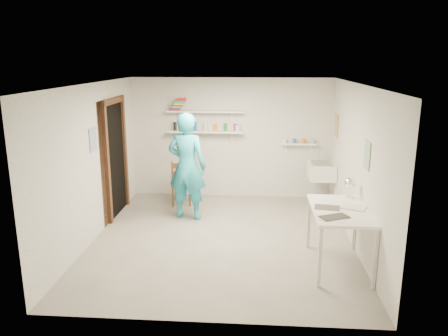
# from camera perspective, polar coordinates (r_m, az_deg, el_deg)

# --- Properties ---
(floor) EXTENTS (4.00, 4.50, 0.02)m
(floor) POSITION_cam_1_polar(r_m,az_deg,el_deg) (6.97, -0.24, -9.30)
(floor) COLOR slate
(floor) RESTS_ON ground
(ceiling) EXTENTS (4.00, 4.50, 0.02)m
(ceiling) POSITION_cam_1_polar(r_m,az_deg,el_deg) (6.40, -0.26, 11.00)
(ceiling) COLOR silver
(ceiling) RESTS_ON wall_back
(wall_back) EXTENTS (4.00, 0.02, 2.40)m
(wall_back) POSITION_cam_1_polar(r_m,az_deg,el_deg) (8.79, 0.88, 3.90)
(wall_back) COLOR silver
(wall_back) RESTS_ON ground
(wall_front) EXTENTS (4.00, 0.02, 2.40)m
(wall_front) POSITION_cam_1_polar(r_m,az_deg,el_deg) (4.43, -2.52, -6.51)
(wall_front) COLOR silver
(wall_front) RESTS_ON ground
(wall_left) EXTENTS (0.02, 4.50, 2.40)m
(wall_left) POSITION_cam_1_polar(r_m,az_deg,el_deg) (7.02, -16.84, 0.68)
(wall_left) COLOR silver
(wall_left) RESTS_ON ground
(wall_right) EXTENTS (0.02, 4.50, 2.40)m
(wall_right) POSITION_cam_1_polar(r_m,az_deg,el_deg) (6.73, 17.06, 0.11)
(wall_right) COLOR silver
(wall_right) RESTS_ON ground
(doorway_recess) EXTENTS (0.02, 0.90, 2.00)m
(doorway_recess) POSITION_cam_1_polar(r_m,az_deg,el_deg) (8.02, -13.98, 1.04)
(doorway_recess) COLOR black
(doorway_recess) RESTS_ON wall_left
(corridor_box) EXTENTS (1.40, 1.50, 2.10)m
(corridor_box) POSITION_cam_1_polar(r_m,az_deg,el_deg) (8.26, -18.69, 1.43)
(corridor_box) COLOR brown
(corridor_box) RESTS_ON ground
(door_lintel) EXTENTS (0.06, 1.05, 0.10)m
(door_lintel) POSITION_cam_1_polar(r_m,az_deg,el_deg) (7.85, -14.30, 8.52)
(door_lintel) COLOR brown
(door_lintel) RESTS_ON wall_left
(door_jamb_near) EXTENTS (0.06, 0.10, 2.00)m
(door_jamb_near) POSITION_cam_1_polar(r_m,az_deg,el_deg) (7.56, -14.99, 0.17)
(door_jamb_near) COLOR brown
(door_jamb_near) RESTS_ON ground
(door_jamb_far) EXTENTS (0.06, 0.10, 2.00)m
(door_jamb_far) POSITION_cam_1_polar(r_m,az_deg,el_deg) (8.48, -12.82, 1.80)
(door_jamb_far) COLOR brown
(door_jamb_far) RESTS_ON ground
(shelf_lower) EXTENTS (1.50, 0.22, 0.03)m
(shelf_lower) POSITION_cam_1_polar(r_m,az_deg,el_deg) (8.68, -2.47, 4.77)
(shelf_lower) COLOR white
(shelf_lower) RESTS_ON wall_back
(shelf_upper) EXTENTS (1.50, 0.22, 0.03)m
(shelf_upper) POSITION_cam_1_polar(r_m,az_deg,el_deg) (8.62, -2.50, 7.39)
(shelf_upper) COLOR white
(shelf_upper) RESTS_ON wall_back
(ledge_shelf) EXTENTS (0.70, 0.14, 0.03)m
(ledge_shelf) POSITION_cam_1_polar(r_m,az_deg,el_deg) (8.74, 9.73, 3.11)
(ledge_shelf) COLOR white
(ledge_shelf) RESTS_ON wall_back
(poster_left) EXTENTS (0.01, 0.28, 0.36)m
(poster_left) POSITION_cam_1_polar(r_m,az_deg,el_deg) (6.99, -16.73, 3.57)
(poster_left) COLOR #334C7F
(poster_left) RESTS_ON wall_left
(poster_right_a) EXTENTS (0.01, 0.34, 0.42)m
(poster_right_a) POSITION_cam_1_polar(r_m,az_deg,el_deg) (8.40, 14.44, 5.40)
(poster_right_a) COLOR #995933
(poster_right_a) RESTS_ON wall_right
(poster_right_b) EXTENTS (0.01, 0.30, 0.38)m
(poster_right_b) POSITION_cam_1_polar(r_m,az_deg,el_deg) (6.14, 18.16, 1.59)
(poster_right_b) COLOR #3F724C
(poster_right_b) RESTS_ON wall_right
(belfast_sink) EXTENTS (0.48, 0.60, 0.30)m
(belfast_sink) POSITION_cam_1_polar(r_m,az_deg,el_deg) (8.43, 12.61, -0.37)
(belfast_sink) COLOR white
(belfast_sink) RESTS_ON wall_right
(man) EXTENTS (0.77, 0.59, 1.88)m
(man) POSITION_cam_1_polar(r_m,az_deg,el_deg) (7.59, -4.85, 0.21)
(man) COLOR #25A1B9
(man) RESTS_ON ground
(wall_clock) EXTENTS (0.34, 0.11, 0.34)m
(wall_clock) POSITION_cam_1_polar(r_m,az_deg,el_deg) (7.73, -5.00, 2.86)
(wall_clock) COLOR beige
(wall_clock) RESTS_ON man
(wooden_chair) EXTENTS (0.45, 0.43, 0.83)m
(wooden_chair) POSITION_cam_1_polar(r_m,az_deg,el_deg) (8.45, -5.63, -2.06)
(wooden_chair) COLOR brown
(wooden_chair) RESTS_ON ground
(work_table) EXTENTS (0.75, 1.24, 0.83)m
(work_table) POSITION_cam_1_polar(r_m,az_deg,el_deg) (6.14, 14.78, -8.83)
(work_table) COLOR white
(work_table) RESTS_ON ground
(desk_lamp) EXTENTS (0.16, 0.16, 0.16)m
(desk_lamp) POSITION_cam_1_polar(r_m,az_deg,el_deg) (6.43, 16.15, -1.87)
(desk_lamp) COLOR white
(desk_lamp) RESTS_ON work_table
(spray_cans) EXTENTS (1.26, 0.06, 0.17)m
(spray_cans) POSITION_cam_1_polar(r_m,az_deg,el_deg) (8.66, -2.48, 5.42)
(spray_cans) COLOR black
(spray_cans) RESTS_ON shelf_lower
(book_stack) EXTENTS (0.32, 0.14, 0.22)m
(book_stack) POSITION_cam_1_polar(r_m,az_deg,el_deg) (8.68, -6.02, 8.22)
(book_stack) COLOR red
(book_stack) RESTS_ON shelf_upper
(ledge_pots) EXTENTS (0.48, 0.07, 0.09)m
(ledge_pots) POSITION_cam_1_polar(r_m,az_deg,el_deg) (8.73, 9.75, 3.50)
(ledge_pots) COLOR silver
(ledge_pots) RESTS_ON ledge_shelf
(papers) EXTENTS (0.30, 0.22, 0.02)m
(papers) POSITION_cam_1_polar(r_m,az_deg,el_deg) (5.99, 15.03, -5.10)
(papers) COLOR silver
(papers) RESTS_ON work_table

